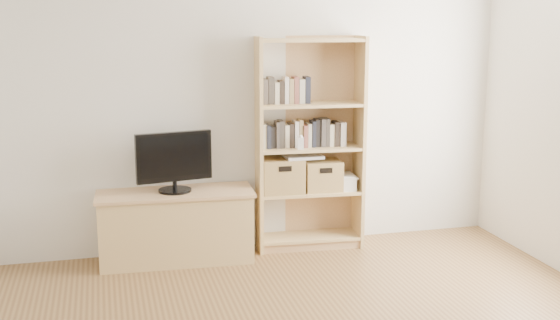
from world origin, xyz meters
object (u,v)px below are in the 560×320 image
object	(u,v)px
television	(174,162)
basket_right	(322,175)
baby_monitor	(301,143)
basket_left	(282,175)
tv_stand	(176,227)
bookshelf	(310,144)
laptop	(303,156)

from	to	relation	value
television	basket_right	bearing A→B (deg)	-7.39
baby_monitor	basket_right	distance (m)	0.39
baby_monitor	basket_left	size ratio (longest dim) A/B	0.28
tv_stand	television	bearing A→B (deg)	0.00
basket_right	baby_monitor	bearing A→B (deg)	-156.30
bookshelf	basket_right	xyz separation A→B (m)	(0.11, -0.01, -0.28)
tv_stand	baby_monitor	distance (m)	1.26
television	baby_monitor	xyz separation A→B (m)	(1.07, -0.03, 0.11)
television	baby_monitor	distance (m)	1.07
bookshelf	laptop	distance (m)	0.12
basket_right	laptop	xyz separation A→B (m)	(-0.17, 0.00, 0.18)
television	baby_monitor	bearing A→B (deg)	-11.31
tv_stand	laptop	size ratio (longest dim) A/B	3.84
baby_monitor	bookshelf	bearing A→B (deg)	54.59
basket_left	laptop	bearing A→B (deg)	-3.27
tv_stand	basket_right	size ratio (longest dim) A/B	3.90
television	basket_left	world-z (taller)	television
laptop	television	bearing A→B (deg)	-177.75
television	basket_right	world-z (taller)	television
tv_stand	laptop	bearing A→B (deg)	6.08
baby_monitor	laptop	size ratio (longest dim) A/B	0.31
basket_left	basket_right	size ratio (longest dim) A/B	1.13
bookshelf	television	distance (m)	1.18
baby_monitor	basket_right	world-z (taller)	baby_monitor
baby_monitor	laptop	world-z (taller)	baby_monitor
bookshelf	basket_right	bearing A→B (deg)	-2.60
tv_stand	laptop	distance (m)	1.24
tv_stand	basket_right	bearing A→B (deg)	5.55
bookshelf	laptop	bearing A→B (deg)	-166.96
tv_stand	laptop	xyz separation A→B (m)	(1.11, 0.06, 0.54)
tv_stand	basket_right	xyz separation A→B (m)	(1.29, 0.06, 0.36)
basket_right	television	bearing A→B (deg)	-174.28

